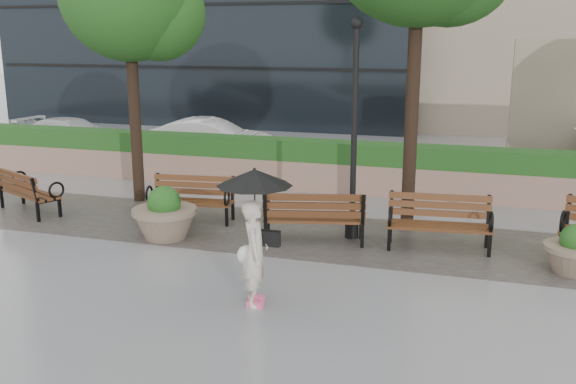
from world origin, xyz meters
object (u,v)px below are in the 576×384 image
(bench_1, at_px, (192,208))
(bench_3, at_px, (438,234))
(planter_right, at_px, (574,254))
(bench_2, at_px, (314,227))
(bench_0, at_px, (29,200))
(car_left, at_px, (73,136))
(lamppost, at_px, (354,144))
(car_right, at_px, (210,140))
(planter_left, at_px, (165,218))
(pedestrian, at_px, (255,224))

(bench_1, bearing_deg, bench_3, -10.99)
(bench_1, xyz_separation_m, planter_right, (7.85, -0.98, 0.05))
(bench_1, relative_size, bench_2, 0.91)
(bench_0, distance_m, car_left, 8.22)
(bench_2, relative_size, bench_3, 1.04)
(bench_0, relative_size, bench_3, 0.98)
(bench_1, distance_m, lamppost, 4.06)
(bench_2, distance_m, car_right, 9.27)
(bench_2, relative_size, planter_right, 2.00)
(planter_left, xyz_separation_m, car_right, (-2.53, 8.05, 0.27))
(bench_3, height_order, car_right, car_right)
(bench_2, bearing_deg, bench_1, -26.04)
(bench_0, xyz_separation_m, bench_3, (9.45, 0.10, 0.01))
(planter_right, relative_size, car_right, 0.25)
(car_right, bearing_deg, pedestrian, -158.60)
(car_right, bearing_deg, bench_0, 162.69)
(bench_0, bearing_deg, bench_2, -156.91)
(planter_left, bearing_deg, car_left, 134.39)
(planter_right, height_order, car_left, car_left)
(bench_1, xyz_separation_m, bench_3, (5.47, -0.37, 0.02))
(bench_2, bearing_deg, car_left, -47.86)
(bench_3, bearing_deg, bench_2, -178.79)
(car_right, relative_size, pedestrian, 2.00)
(car_left, distance_m, pedestrian, 15.18)
(bench_1, height_order, bench_2, bench_2)
(bench_1, xyz_separation_m, planter_left, (0.02, -1.30, 0.14))
(planter_left, relative_size, pedestrian, 0.62)
(lamppost, relative_size, pedestrian, 2.08)
(bench_0, bearing_deg, lamppost, -152.68)
(planter_left, distance_m, car_right, 8.44)
(bench_3, relative_size, lamppost, 0.46)
(car_left, bearing_deg, bench_2, -119.84)
(bench_0, bearing_deg, car_left, -36.93)
(planter_right, distance_m, car_right, 12.93)
(bench_1, xyz_separation_m, bench_2, (3.03, -0.67, 0.02))
(bench_1, bearing_deg, bench_2, -19.61)
(bench_1, bearing_deg, planter_left, -96.08)
(planter_right, distance_m, lamppost, 4.54)
(bench_3, height_order, car_left, car_left)
(lamppost, height_order, car_left, lamppost)
(pedestrian, bearing_deg, lamppost, -26.64)
(planter_right, bearing_deg, car_right, 143.28)
(bench_0, height_order, bench_2, bench_2)
(bench_3, distance_m, car_left, 15.13)
(bench_0, height_order, bench_1, bench_0)
(lamppost, bearing_deg, bench_0, -177.44)
(bench_3, xyz_separation_m, car_right, (-7.98, 7.12, 0.39))
(planter_right, bearing_deg, bench_1, 172.87)
(bench_2, height_order, car_left, car_left)
(bench_2, bearing_deg, bench_0, -15.24)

